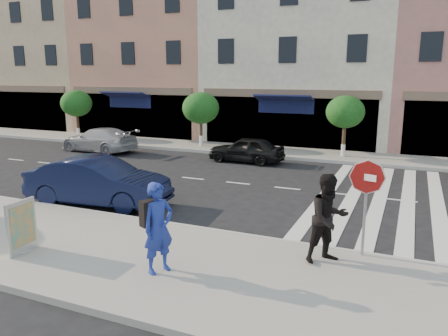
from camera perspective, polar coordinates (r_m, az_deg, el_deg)
ground at (r=13.71m, az=-4.39°, el=-5.75°), size 120.00×120.00×0.00m
sidewalk_near at (r=10.73m, az=-13.96°, el=-10.89°), size 60.00×4.50×0.15m
sidewalk_far at (r=23.69m, az=8.12°, el=2.00°), size 60.00×3.00×0.15m
building_west_far at (r=40.10m, az=-21.77°, el=13.90°), size 12.00×9.00×12.00m
building_west_mid at (r=33.38m, az=-7.82°, el=16.87°), size 10.00×9.00×14.00m
building_centre at (r=29.30m, az=10.73°, el=14.50°), size 11.00×9.00×11.00m
street_tree_wa at (r=30.12m, az=-18.72°, el=7.97°), size 2.00×2.00×3.05m
street_tree_wb at (r=25.01m, az=-3.05°, el=7.80°), size 2.10×2.10×3.06m
street_tree_c at (r=22.60m, az=15.55°, el=7.03°), size 1.90×1.90×3.04m
stop_sign at (r=10.16m, az=18.13°, el=-2.21°), size 0.75×0.30×2.24m
photographer at (r=9.17m, az=-8.57°, el=-7.73°), size 0.72×0.83×1.92m
walker at (r=9.80m, az=13.50°, el=-6.44°), size 1.21×1.21×1.98m
poster_board at (r=11.13m, az=-24.87°, el=-7.08°), size 0.30×0.82×1.25m
car_near_mid at (r=14.81m, az=-16.11°, el=-1.72°), size 4.86×2.16×1.55m
car_far_left at (r=25.07m, az=-16.02°, el=3.57°), size 4.70×2.26×1.32m
car_far_mid at (r=21.21m, az=2.92°, el=2.43°), size 3.72×1.59×1.25m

